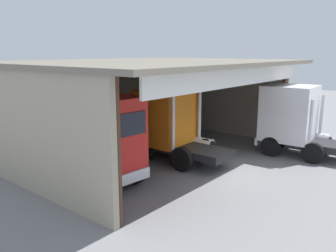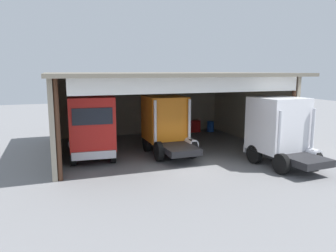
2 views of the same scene
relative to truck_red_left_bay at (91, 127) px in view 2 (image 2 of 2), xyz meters
name	(u,v)px [view 2 (image 2 of 2)]	position (x,y,z in m)	size (l,w,h in m)	color
ground_plane	(191,167)	(4.88, -3.26, -1.99)	(80.00, 80.00, 0.00)	slate
workshop_shed	(157,94)	(4.88, 2.72, 1.63)	(14.66, 11.81, 5.10)	#9E937F
truck_red_left_bay	(91,127)	(0.00, 0.00, 0.00)	(2.75, 5.42, 3.80)	red
truck_orange_center_left_bay	(167,123)	(4.71, 0.22, -0.06)	(2.60, 5.18, 3.62)	orange
truck_white_right_bay	(280,129)	(9.78, -4.36, 0.02)	(2.86, 4.72, 3.77)	white
oil_drum	(210,127)	(10.80, 5.96, -1.54)	(0.58, 0.58, 0.88)	#194CB2
tool_cart	(194,126)	(9.41, 6.31, -1.49)	(0.90, 0.60, 1.00)	red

